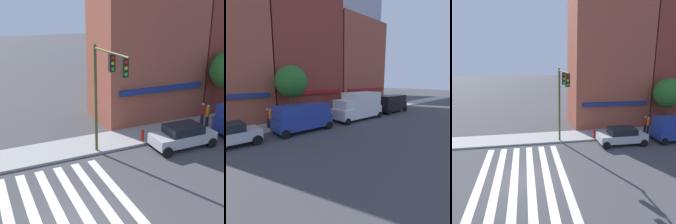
% 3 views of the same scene
% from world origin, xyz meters
% --- Properties ---
extents(sidewalk_left, '(120.00, 3.00, 0.15)m').
position_xyz_m(sidewalk_left, '(0.00, 7.50, 0.07)').
color(sidewalk_left, '#9E9E99').
rests_on(sidewalk_left, ground_plane).
extents(traffic_signal, '(0.32, 4.41, 6.96)m').
position_xyz_m(traffic_signal, '(3.50, 4.89, 4.98)').
color(traffic_signal, '#474C1E').
rests_on(traffic_signal, ground_plane).
extents(sedan_silver, '(4.43, 2.02, 1.59)m').
position_xyz_m(sedan_silver, '(9.07, 4.70, 0.84)').
color(sedan_silver, '#B7B7BC').
rests_on(sedan_silver, ground_plane).
extents(pedestrian_orange_vest, '(0.32, 0.32, 1.77)m').
position_xyz_m(pedestrian_orange_vest, '(12.95, 6.77, 1.07)').
color(pedestrian_orange_vest, '#23232D').
rests_on(pedestrian_orange_vest, sidewalk_left).
extents(pedestrian_red_jacket, '(0.32, 0.32, 1.77)m').
position_xyz_m(pedestrian_red_jacket, '(12.87, 7.23, 1.07)').
color(pedestrian_red_jacket, '#23232D').
rests_on(pedestrian_red_jacket, sidewalk_left).
extents(fire_hydrant, '(0.24, 0.24, 0.84)m').
position_xyz_m(fire_hydrant, '(6.95, 6.40, 0.61)').
color(fire_hydrant, red).
rests_on(fire_hydrant, sidewalk_left).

